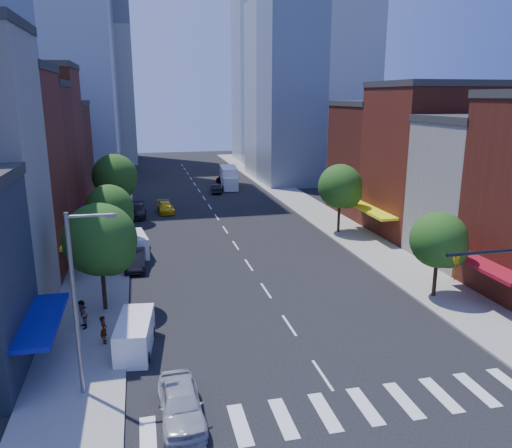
{
  "coord_description": "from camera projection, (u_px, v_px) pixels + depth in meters",
  "views": [
    {
      "loc": [
        -8.68,
        -21.85,
        14.15
      ],
      "look_at": [
        -0.58,
        12.79,
        5.0
      ],
      "focal_mm": 35.0,
      "sensor_mm": 36.0,
      "label": 1
    }
  ],
  "objects": [
    {
      "name": "crosswalk",
      "position": [
        345.0,
        409.0,
        23.22
      ],
      "size": [
        19.0,
        3.0,
        0.01
      ],
      "primitive_type": "cube",
      "color": "silver",
      "rests_on": "ground"
    },
    {
      "name": "taxi",
      "position": [
        165.0,
        207.0,
        62.29
      ],
      "size": [
        2.25,
        4.69,
        1.32
      ],
      "primitive_type": "imported",
      "rotation": [
        0.0,
        0.0,
        0.09
      ],
      "color": "yellow",
      "rests_on": "ground"
    },
    {
      "name": "tree_left_near",
      "position": [
        103.0,
        242.0,
        32.63
      ],
      "size": [
        4.8,
        4.8,
        7.3
      ],
      "color": "black",
      "rests_on": "sidewalk_left"
    },
    {
      "name": "bldg_right_1",
      "position": [
        492.0,
        193.0,
        43.33
      ],
      "size": [
        12.0,
        8.0,
        12.0
      ],
      "primitive_type": "cube",
      "color": "beige",
      "rests_on": "ground"
    },
    {
      "name": "traffic_car_far",
      "position": [
        222.0,
        179.0,
        83.14
      ],
      "size": [
        1.71,
        3.95,
        1.33
      ],
      "primitive_type": "imported",
      "rotation": [
        0.0,
        0.0,
        3.18
      ],
      "color": "#999999",
      "rests_on": "ground"
    },
    {
      "name": "bldg_left_4",
      "position": [
        24.0,
        149.0,
        54.66
      ],
      "size": [
        12.0,
        9.0,
        17.0
      ],
      "primitive_type": "cube",
      "color": "maroon",
      "rests_on": "ground"
    },
    {
      "name": "sidewalk_left",
      "position": [
        111.0,
        215.0,
        60.99
      ],
      "size": [
        5.0,
        120.0,
        0.15
      ],
      "primitive_type": "cube",
      "color": "gray",
      "rests_on": "ground"
    },
    {
      "name": "tower_far_w",
      "position": [
        86.0,
        28.0,
        104.7
      ],
      "size": [
        18.0,
        18.0,
        56.0
      ],
      "primitive_type": "cube",
      "color": "#9EA5AD",
      "rests_on": "ground"
    },
    {
      "name": "streetlight",
      "position": [
        78.0,
        294.0,
        23.07
      ],
      "size": [
        2.25,
        0.25,
        9.0
      ],
      "color": "slate",
      "rests_on": "sidewalk_left"
    },
    {
      "name": "tree_right_near",
      "position": [
        441.0,
        242.0,
        35.05
      ],
      "size": [
        4.0,
        4.0,
        6.2
      ],
      "color": "black",
      "rests_on": "sidewalk_right"
    },
    {
      "name": "bldg_right_3",
      "position": [
        388.0,
        160.0,
        61.13
      ],
      "size": [
        12.0,
        10.0,
        13.0
      ],
      "primitive_type": "cube",
      "color": "#531D14",
      "rests_on": "ground"
    },
    {
      "name": "bldg_left_3",
      "position": [
        6.0,
        169.0,
        46.9
      ],
      "size": [
        12.0,
        8.0,
        15.0
      ],
      "primitive_type": "cube",
      "color": "#531D14",
      "rests_on": "ground"
    },
    {
      "name": "bldg_right_2",
      "position": [
        435.0,
        162.0,
        51.45
      ],
      "size": [
        12.0,
        10.0,
        15.0
      ],
      "primitive_type": "cube",
      "color": "maroon",
      "rests_on": "ground"
    },
    {
      "name": "parked_car_third",
      "position": [
        135.0,
        246.0,
        46.0
      ],
      "size": [
        2.36,
        5.07,
        1.41
      ],
      "primitive_type": "imported",
      "rotation": [
        0.0,
        0.0,
        -0.01
      ],
      "color": "#999999",
      "rests_on": "ground"
    },
    {
      "name": "bldg_left_5",
      "position": [
        41.0,
        157.0,
        64.12
      ],
      "size": [
        12.0,
        10.0,
        13.0
      ],
      "primitive_type": "cube",
      "color": "#531D14",
      "rests_on": "ground"
    },
    {
      "name": "traffic_car_oncoming",
      "position": [
        216.0,
        189.0,
        74.91
      ],
      "size": [
        1.64,
        4.09,
        1.32
      ],
      "primitive_type": "imported",
      "rotation": [
        0.0,
        0.0,
        3.08
      ],
      "color": "black",
      "rests_on": "ground"
    },
    {
      "name": "parked_car_front",
      "position": [
        181.0,
        403.0,
        22.3
      ],
      "size": [
        2.05,
        4.8,
        1.62
      ],
      "primitive_type": "imported",
      "rotation": [
        0.0,
        0.0,
        0.03
      ],
      "color": "#B4B3B8",
      "rests_on": "ground"
    },
    {
      "name": "pedestrian_far",
      "position": [
        82.0,
        315.0,
        30.76
      ],
      "size": [
        0.87,
        1.02,
        1.82
      ],
      "primitive_type": "imported",
      "rotation": [
        0.0,
        0.0,
        -1.34
      ],
      "color": "#999999",
      "rests_on": "sidewalk_left"
    },
    {
      "name": "ground",
      "position": [
        322.0,
        375.0,
        26.05
      ],
      "size": [
        220.0,
        220.0,
        0.0
      ],
      "primitive_type": "plane",
      "color": "black",
      "rests_on": "ground"
    },
    {
      "name": "cargo_van_far",
      "position": [
        135.0,
        245.0,
        45.58
      ],
      "size": [
        2.46,
        4.82,
        1.96
      ],
      "rotation": [
        0.0,
        0.0,
        0.14
      ],
      "color": "white",
      "rests_on": "ground"
    },
    {
      "name": "tree_left_far",
      "position": [
        116.0,
        178.0,
        56.13
      ],
      "size": [
        5.0,
        5.0,
        7.75
      ],
      "color": "black",
      "rests_on": "sidewalk_left"
    },
    {
      "name": "pedestrian_near",
      "position": [
        104.0,
        330.0,
        28.96
      ],
      "size": [
        0.47,
        0.65,
        1.68
      ],
      "primitive_type": "imported",
      "rotation": [
        0.0,
        0.0,
        1.69
      ],
      "color": "#999999",
      "rests_on": "sidewalk_left"
    },
    {
      "name": "box_truck",
      "position": [
        229.0,
        178.0,
        79.06
      ],
      "size": [
        3.13,
        8.23,
        3.24
      ],
      "rotation": [
        0.0,
        0.0,
        -0.1
      ],
      "color": "silver",
      "rests_on": "ground"
    },
    {
      "name": "parked_car_second",
      "position": [
        135.0,
        259.0,
        42.06
      ],
      "size": [
        1.76,
        4.77,
        1.56
      ],
      "primitive_type": "imported",
      "rotation": [
        0.0,
        0.0,
        -0.02
      ],
      "color": "black",
      "rests_on": "ground"
    },
    {
      "name": "sidewalk_right",
      "position": [
        305.0,
        205.0,
        66.51
      ],
      "size": [
        5.0,
        120.0,
        0.15
      ],
      "primitive_type": "cube",
      "color": "gray",
      "rests_on": "ground"
    },
    {
      "name": "parked_car_rear",
      "position": [
        137.0,
        211.0,
        59.95
      ],
      "size": [
        2.2,
        5.18,
        1.49
      ],
      "primitive_type": "imported",
      "rotation": [
        0.0,
        0.0,
        -0.02
      ],
      "color": "black",
      "rests_on": "ground"
    },
    {
      "name": "cargo_van_near",
      "position": [
        135.0,
        336.0,
        28.25
      ],
      "size": [
        2.37,
        4.73,
        1.93
      ],
      "rotation": [
        0.0,
        0.0,
        -0.12
      ],
      "color": "white",
      "rests_on": "ground"
    },
    {
      "name": "tree_left_mid",
      "position": [
        111.0,
        211.0,
        43.09
      ],
      "size": [
        4.2,
        4.2,
        6.65
      ],
      "color": "black",
      "rests_on": "sidewalk_left"
    },
    {
      "name": "tree_right_far",
      "position": [
        342.0,
        188.0,
        51.85
      ],
      "size": [
        4.6,
        4.6,
        7.2
      ],
      "color": "black",
      "rests_on": "sidewalk_right"
    }
  ]
}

